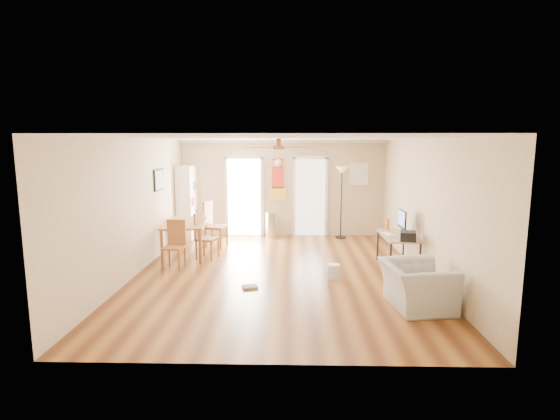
{
  "coord_description": "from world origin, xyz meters",
  "views": [
    {
      "loc": [
        0.21,
        -8.01,
        2.49
      ],
      "look_at": [
        0.0,
        0.6,
        1.15
      ],
      "focal_mm": 27.24,
      "sensor_mm": 36.0,
      "label": 1
    }
  ],
  "objects_px": {
    "dining_chair_right_b": "(207,236)",
    "torchiere_lamp": "(341,203)",
    "dining_chair_right_a": "(216,224)",
    "trash_can": "(272,225)",
    "computer_desk": "(397,252)",
    "printer": "(408,236)",
    "dining_chair_near": "(174,245)",
    "dining_table": "(185,239)",
    "armchair": "(417,286)",
    "bookshelf": "(187,202)",
    "wastebasket_a": "(334,272)"
  },
  "relations": [
    {
      "from": "dining_table",
      "to": "torchiere_lamp",
      "type": "distance_m",
      "value": 4.21
    },
    {
      "from": "dining_chair_right_b",
      "to": "torchiere_lamp",
      "type": "height_order",
      "value": "torchiere_lamp"
    },
    {
      "from": "dining_chair_right_a",
      "to": "dining_chair_right_b",
      "type": "xyz_separation_m",
      "value": [
        0.0,
        -1.11,
        -0.05
      ]
    },
    {
      "from": "torchiere_lamp",
      "to": "wastebasket_a",
      "type": "height_order",
      "value": "torchiere_lamp"
    },
    {
      "from": "dining_chair_near",
      "to": "trash_can",
      "type": "height_order",
      "value": "dining_chair_near"
    },
    {
      "from": "torchiere_lamp",
      "to": "dining_table",
      "type": "bearing_deg",
      "value": -153.02
    },
    {
      "from": "printer",
      "to": "dining_chair_right_a",
      "type": "bearing_deg",
      "value": 164.88
    },
    {
      "from": "dining_chair_right_a",
      "to": "trash_can",
      "type": "xyz_separation_m",
      "value": [
        1.31,
        1.09,
        -0.22
      ]
    },
    {
      "from": "dining_chair_right_b",
      "to": "bookshelf",
      "type": "bearing_deg",
      "value": 39.65
    },
    {
      "from": "trash_can",
      "to": "wastebasket_a",
      "type": "xyz_separation_m",
      "value": [
        1.31,
        -3.56,
        -0.2
      ]
    },
    {
      "from": "bookshelf",
      "to": "printer",
      "type": "distance_m",
      "value": 5.92
    },
    {
      "from": "dining_chair_right_a",
      "to": "trash_can",
      "type": "distance_m",
      "value": 1.72
    },
    {
      "from": "armchair",
      "to": "trash_can",
      "type": "bearing_deg",
      "value": 19.5
    },
    {
      "from": "dining_table",
      "to": "wastebasket_a",
      "type": "bearing_deg",
      "value": -27.22
    },
    {
      "from": "bookshelf",
      "to": "trash_can",
      "type": "distance_m",
      "value": 2.34
    },
    {
      "from": "dining_table",
      "to": "dining_chair_near",
      "type": "xyz_separation_m",
      "value": [
        0.01,
        -1.01,
        0.1
      ]
    },
    {
      "from": "computer_desk",
      "to": "armchair",
      "type": "bearing_deg",
      "value": -96.29
    },
    {
      "from": "bookshelf",
      "to": "armchair",
      "type": "distance_m",
      "value": 6.78
    },
    {
      "from": "bookshelf",
      "to": "printer",
      "type": "bearing_deg",
      "value": -47.19
    },
    {
      "from": "dining_chair_right_b",
      "to": "printer",
      "type": "height_order",
      "value": "dining_chair_right_b"
    },
    {
      "from": "torchiere_lamp",
      "to": "armchair",
      "type": "height_order",
      "value": "torchiere_lamp"
    },
    {
      "from": "dining_chair_right_b",
      "to": "computer_desk",
      "type": "distance_m",
      "value": 4.03
    },
    {
      "from": "dining_chair_right_b",
      "to": "torchiere_lamp",
      "type": "bearing_deg",
      "value": -39.67
    },
    {
      "from": "armchair",
      "to": "dining_table",
      "type": "bearing_deg",
      "value": 48.22
    },
    {
      "from": "wastebasket_a",
      "to": "trash_can",
      "type": "bearing_deg",
      "value": 110.26
    },
    {
      "from": "dining_chair_right_a",
      "to": "computer_desk",
      "type": "xyz_separation_m",
      "value": [
        3.98,
        -1.71,
        -0.22
      ]
    },
    {
      "from": "dining_chair_near",
      "to": "printer",
      "type": "xyz_separation_m",
      "value": [
        4.59,
        -0.34,
        0.28
      ]
    },
    {
      "from": "computer_desk",
      "to": "armchair",
      "type": "xyz_separation_m",
      "value": [
        -0.23,
        -2.13,
        0.01
      ]
    },
    {
      "from": "torchiere_lamp",
      "to": "dining_chair_right_b",
      "type": "bearing_deg",
      "value": -145.53
    },
    {
      "from": "trash_can",
      "to": "printer",
      "type": "height_order",
      "value": "printer"
    },
    {
      "from": "dining_table",
      "to": "armchair",
      "type": "xyz_separation_m",
      "value": [
        4.3,
        -3.01,
        -0.03
      ]
    },
    {
      "from": "torchiere_lamp",
      "to": "printer",
      "type": "xyz_separation_m",
      "value": [
        0.89,
        -3.24,
        -0.19
      ]
    },
    {
      "from": "trash_can",
      "to": "bookshelf",
      "type": "bearing_deg",
      "value": -178.0
    },
    {
      "from": "dining_table",
      "to": "torchiere_lamp",
      "type": "relative_size",
      "value": 0.79
    },
    {
      "from": "dining_chair_right_a",
      "to": "computer_desk",
      "type": "distance_m",
      "value": 4.34
    },
    {
      "from": "dining_chair_right_b",
      "to": "armchair",
      "type": "xyz_separation_m",
      "value": [
        3.75,
        -2.73,
        -0.16
      ]
    },
    {
      "from": "dining_chair_near",
      "to": "torchiere_lamp",
      "type": "bearing_deg",
      "value": 44.5
    },
    {
      "from": "trash_can",
      "to": "computer_desk",
      "type": "xyz_separation_m",
      "value": [
        2.67,
        -2.8,
        0.0
      ]
    },
    {
      "from": "dining_table",
      "to": "dining_chair_right_a",
      "type": "xyz_separation_m",
      "value": [
        0.55,
        0.83,
        0.17
      ]
    },
    {
      "from": "torchiere_lamp",
      "to": "armchair",
      "type": "xyz_separation_m",
      "value": [
        0.59,
        -4.9,
        -0.61
      ]
    },
    {
      "from": "wastebasket_a",
      "to": "armchair",
      "type": "xyz_separation_m",
      "value": [
        1.12,
        -1.37,
        0.21
      ]
    },
    {
      "from": "dining_chair_near",
      "to": "torchiere_lamp",
      "type": "relative_size",
      "value": 0.5
    },
    {
      "from": "bookshelf",
      "to": "dining_table",
      "type": "distance_m",
      "value": 1.97
    },
    {
      "from": "dining_table",
      "to": "computer_desk",
      "type": "distance_m",
      "value": 4.62
    },
    {
      "from": "trash_can",
      "to": "torchiere_lamp",
      "type": "distance_m",
      "value": 1.95
    },
    {
      "from": "dining_chair_near",
      "to": "trash_can",
      "type": "xyz_separation_m",
      "value": [
        1.85,
        2.93,
        -0.14
      ]
    },
    {
      "from": "armchair",
      "to": "printer",
      "type": "bearing_deg",
      "value": -17.05
    },
    {
      "from": "dining_table",
      "to": "dining_chair_right_b",
      "type": "bearing_deg",
      "value": -27.1
    },
    {
      "from": "torchiere_lamp",
      "to": "computer_desk",
      "type": "relative_size",
      "value": 1.51
    },
    {
      "from": "bookshelf",
      "to": "trash_can",
      "type": "height_order",
      "value": "bookshelf"
    }
  ]
}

